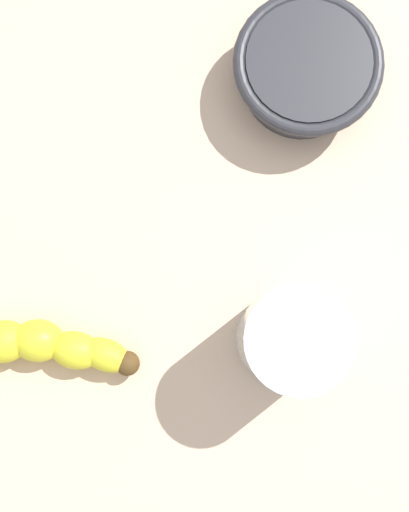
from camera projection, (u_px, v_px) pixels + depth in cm
name	position (u px, v px, depth cm)	size (l,w,h in cm)	color
wooden_tabletop	(160.00, 303.00, 59.07)	(120.00, 120.00, 3.00)	beige
banana	(21.00, 348.00, 55.41)	(10.98, 17.58, 3.55)	yellow
smoothie_glass	(289.00, 339.00, 52.00)	(7.82, 7.82, 11.40)	silver
ceramic_bowl	(306.00, 69.00, 56.72)	(12.63, 12.63, 4.97)	#2D2D33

